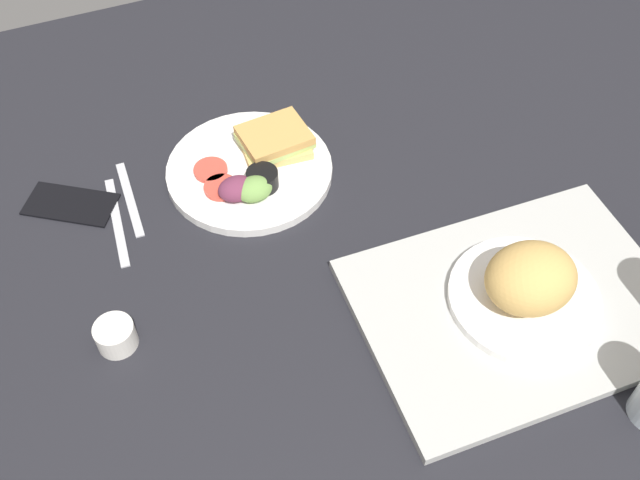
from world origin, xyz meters
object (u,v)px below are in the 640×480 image
Objects in this scene: serving_tray at (516,306)px; espresso_cup at (116,336)px; bread_plate_near at (528,285)px; knife at (117,221)px; plate_with_salad at (254,167)px; cell_phone at (70,203)px; fork at (130,198)px.

serving_tray is 8.04× the size of espresso_cup.
bread_plate_near is 1.14× the size of knife.
plate_with_salad is 23.77cm from knife.
plate_with_salad reaches higher than cell_phone.
knife is (-4.71, -22.16, -1.75)cm from espresso_cup.
bread_plate_near is 1.50× the size of cell_phone.
fork is 5.00cm from knife.
espresso_cup reaches higher than cell_phone.
serving_tray is 62.78cm from knife.
serving_tray is 71.55cm from cell_phone.
espresso_cup is 0.29× the size of knife.
plate_with_salad is 20.86cm from fork.
bread_plate_near is at bearing 49.91° from fork.
plate_with_salad is at bearing -140.07° from espresso_cup.
cell_phone is (9.11, -2.42, 0.15)cm from fork.
serving_tray is 56.71cm from espresso_cup.
fork is 9.43cm from cell_phone.
bread_plate_near reaches higher than serving_tray.
knife is 1.32× the size of cell_phone.
knife is (50.28, -38.57, -5.46)cm from bread_plate_near.
plate_with_salad is 37.00cm from espresso_cup.
knife is 8.86cm from cell_phone.
plate_with_salad is at bearing -56.46° from bread_plate_near.
cell_phone is (1.40, -28.58, -1.60)cm from espresso_cup.
cell_phone is at bearing -102.96° from fork.
espresso_cup is 0.33× the size of fork.
fork is at bearing 147.74° from knife.
knife is at bearing -34.97° from fork.
espresso_cup is at bearing -16.61° from bread_plate_near.
cell_phone is at bearing -38.88° from serving_tray.
serving_tray is 2.37× the size of knife.
fork is at bearing -42.36° from serving_tray.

